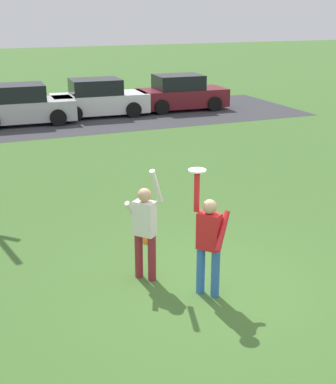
{
  "coord_description": "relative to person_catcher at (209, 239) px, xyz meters",
  "views": [
    {
      "loc": [
        -3.7,
        -7.11,
        4.44
      ],
      "look_at": [
        -0.52,
        0.59,
        1.57
      ],
      "focal_mm": 49.97,
      "sensor_mm": 36.0,
      "label": 1
    }
  ],
  "objects": [
    {
      "name": "ground_plane",
      "position": [
        0.15,
        0.2,
        -0.98
      ],
      "size": [
        120.0,
        120.0,
        0.0
      ],
      "primitive_type": "plane",
      "color": "#426B2D"
    },
    {
      "name": "person_catcher",
      "position": [
        0.0,
        0.0,
        0.0
      ],
      "size": [
        0.54,
        0.57,
        2.08
      ],
      "rotation": [
        0.0,
        0.0,
        2.26
      ],
      "color": "#3366B7",
      "rests_on": "ground_plane"
    },
    {
      "name": "person_defender",
      "position": [
        -0.75,
        0.9,
        -0.0
      ],
      "size": [
        0.64,
        0.66,
        2.05
      ],
      "rotation": [
        0.0,
        0.0,
        5.4
      ],
      "color": "maroon",
      "rests_on": "ground_plane"
    },
    {
      "name": "frisbee_disc",
      "position": [
        -0.14,
        0.17,
        1.11
      ],
      "size": [
        0.28,
        0.28,
        0.02
      ],
      "primitive_type": "cylinder",
      "color": "white",
      "rests_on": "person_catcher"
    },
    {
      "name": "parked_car_silver",
      "position": [
        -0.83,
        15.17,
        -0.25
      ],
      "size": [
        4.18,
        2.2,
        1.59
      ],
      "rotation": [
        0.0,
        0.0,
        -0.05
      ],
      "color": "#BCBCC1",
      "rests_on": "ground_plane"
    },
    {
      "name": "parked_car_white",
      "position": [
        2.51,
        15.67,
        -0.25
      ],
      "size": [
        4.18,
        2.2,
        1.59
      ],
      "rotation": [
        0.0,
        0.0,
        -0.05
      ],
      "color": "white",
      "rests_on": "ground_plane"
    },
    {
      "name": "parked_car_maroon",
      "position": [
        6.41,
        15.69,
        -0.25
      ],
      "size": [
        4.18,
        2.2,
        1.59
      ],
      "rotation": [
        0.0,
        0.0,
        -0.05
      ],
      "color": "maroon",
      "rests_on": "ground_plane"
    },
    {
      "name": "parking_strip",
      "position": [
        0.83,
        15.29,
        -0.98
      ],
      "size": [
        21.2,
        6.4,
        0.01
      ],
      "primitive_type": "cube",
      "color": "#38383D",
      "rests_on": "ground_plane"
    },
    {
      "name": "field_cone_orange",
      "position": [
        -0.23,
        2.38,
        -0.82
      ],
      "size": [
        0.26,
        0.26,
        0.32
      ],
      "primitive_type": "cone",
      "color": "orange",
      "rests_on": "ground_plane"
    }
  ]
}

